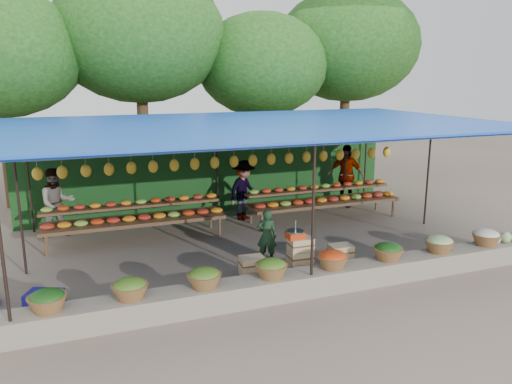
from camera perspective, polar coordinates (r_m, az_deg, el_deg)
name	(u,v)px	position (r m, az deg, el deg)	size (l,w,h in m)	color
ground	(254,245)	(11.57, -0.25, -6.12)	(60.00, 60.00, 0.00)	#685B4D
stone_curb	(307,282)	(9.15, 5.89, -10.22)	(10.60, 0.55, 0.40)	gray
stall_canopy	(253,129)	(11.05, -0.39, 7.21)	(10.80, 6.60, 2.82)	black
produce_baskets	(303,264)	(8.97, 5.36, -8.19)	(8.98, 0.58, 0.34)	brown
netting_backdrop	(215,169)	(14.15, -4.73, 2.65)	(10.60, 0.06, 2.50)	#1B4E1E
tree_row	(203,48)	(16.91, -6.13, 16.08)	(16.51, 5.50, 7.12)	#392314
fruit_table_left	(135,216)	(12.09, -13.69, -2.63)	(4.21, 0.95, 0.93)	#44271B
fruit_table_right	(323,198)	(13.59, 7.69, -0.64)	(4.21, 0.95, 0.93)	#44271B
crate_counter	(299,260)	(9.84, 4.92, -7.79)	(2.36, 0.36, 0.77)	#9F845B
weighing_scale	(295,234)	(9.62, 4.51, -4.82)	(0.34, 0.34, 0.36)	red
vendor_seated	(267,236)	(10.39, 1.24, -5.06)	(0.42, 0.27, 1.14)	#19381F
customer_left	(57,203)	(12.83, -21.79, -1.20)	(0.82, 0.64, 1.69)	slate
customer_mid	(244,190)	(13.40, -1.42, 0.19)	(1.05, 0.60, 1.63)	slate
customer_right	(346,176)	(15.04, 10.20, 1.85)	(1.09, 0.45, 1.85)	slate
blue_crate_front	(44,301)	(9.16, -23.02, -11.44)	(0.56, 0.40, 0.33)	navy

